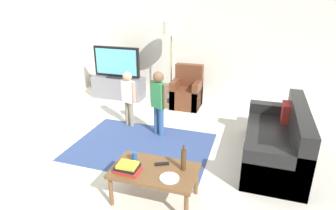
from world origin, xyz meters
The scene contains 16 objects.
ground centered at (0.00, 0.00, 0.00)m, with size 7.80×7.80×0.00m, color beige.
wall_back centered at (0.00, 3.00, 1.35)m, with size 6.00×0.12×2.70m, color silver.
area_rug centered at (-0.35, 0.28, 0.00)m, with size 2.20×1.60×0.01m, color #33477A.
tv_stand centered at (-1.77, 2.30, 0.24)m, with size 1.20×0.44×0.50m.
tv centered at (-1.77, 2.28, 0.85)m, with size 1.10×0.28×0.71m.
couch centered at (1.74, 0.52, 0.29)m, with size 0.80×1.80×0.86m.
armchair centered at (-0.10, 2.26, 0.30)m, with size 0.60×0.60×0.90m.
floor_lamp centered at (-0.52, 2.45, 1.54)m, with size 0.36×0.36×1.78m.
child_near_tv centered at (-0.88, 0.97, 0.62)m, with size 0.33×0.19×1.03m.
child_center centered at (-0.23, 0.78, 0.69)m, with size 0.35×0.23×1.14m.
coffee_table centered at (0.30, -0.84, 0.37)m, with size 1.00×0.60×0.42m.
book_stack centered at (0.02, -0.97, 0.47)m, with size 0.28×0.22×0.10m.
bottle centered at (0.62, -0.74, 0.56)m, with size 0.06×0.06×0.32m.
tv_remote centered at (0.35, -0.72, 0.43)m, with size 0.17×0.05×0.02m, color black.
soda_can centered at (0.00, -0.74, 0.48)m, with size 0.07×0.07×0.12m, color #2659B2.
plate centered at (0.52, -0.96, 0.43)m, with size 0.22×0.22×0.02m.
Camera 1 is at (1.31, -3.49, 2.34)m, focal length 30.73 mm.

